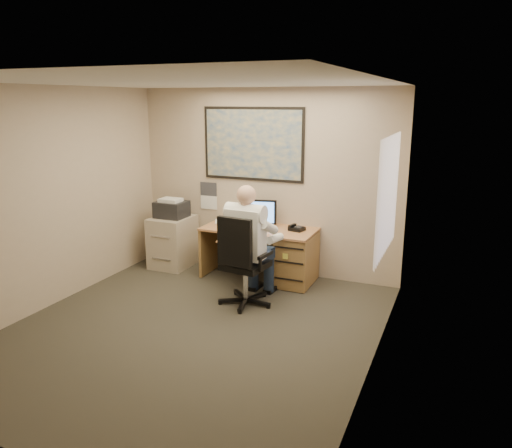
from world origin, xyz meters
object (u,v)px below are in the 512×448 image
at_px(filing_cabinet, 173,237).
at_px(office_chair, 244,279).
at_px(person, 246,245).
at_px(desk, 281,251).

distance_m(filing_cabinet, office_chair, 1.93).
height_order(filing_cabinet, person, person).
xyz_separation_m(desk, filing_cabinet, (-1.78, -0.02, 0.02)).
distance_m(desk, filing_cabinet, 1.78).
bearing_deg(desk, filing_cabinet, -179.26).
relative_size(office_chair, person, 0.77).
bearing_deg(desk, office_chair, -96.99).
distance_m(office_chair, person, 0.43).
bearing_deg(filing_cabinet, office_chair, -30.42).
bearing_deg(desk, person, -98.02).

